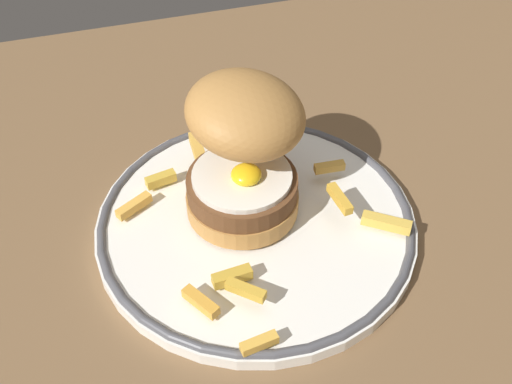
% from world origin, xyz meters
% --- Properties ---
extents(ground_plane, '(1.43, 0.83, 0.04)m').
position_xyz_m(ground_plane, '(0.00, 0.00, -0.02)').
color(ground_plane, brown).
extents(dinner_plate, '(0.28, 0.28, 0.02)m').
position_xyz_m(dinner_plate, '(-0.06, 0.01, 0.01)').
color(dinner_plate, white).
rests_on(dinner_plate, ground_plane).
extents(burger, '(0.15, 0.15, 0.12)m').
position_xyz_m(burger, '(-0.06, 0.04, 0.08)').
color(burger, '#BA803E').
rests_on(burger, dinner_plate).
extents(fries_pile, '(0.24, 0.26, 0.03)m').
position_xyz_m(fries_pile, '(-0.07, 0.01, 0.03)').
color(fries_pile, gold).
rests_on(fries_pile, dinner_plate).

